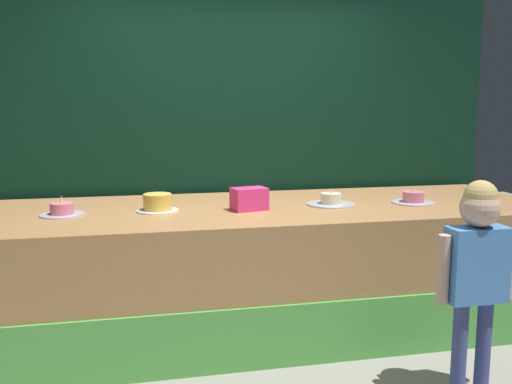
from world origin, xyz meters
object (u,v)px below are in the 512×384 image
Objects in this scene: donut at (489,198)px; cake_right at (331,201)px; cake_left at (62,210)px; cake_far_right at (413,199)px; child_figure at (477,258)px; pink_box at (249,199)px; cake_center at (158,203)px.

donut is 0.39× the size of cake_right.
cake_left is 1.86m from cake_right.
child_figure is at bearing -99.81° from cake_far_right.
pink_box is 0.63m from cake_right.
cake_far_right is at bearing -2.53° from cake_center.
cake_left is (-2.30, 1.16, 0.14)m from child_figure.
cake_left is 0.91× the size of cake_far_right.
pink_box reaches higher than donut.
donut is at bearing -1.51° from cake_left.
cake_left is 0.83× the size of cake_right.
pink_box is 1.71× the size of donut.
donut is 0.47× the size of cake_left.
cake_right is (0.62, 0.07, -0.05)m from pink_box.
pink_box is 0.68× the size of cake_right.
child_figure is 3.51× the size of cake_right.
child_figure reaches higher than cake_right.
donut is at bearing -0.12° from pink_box.
cake_far_right is at bearing 0.39° from pink_box.
child_figure is at bearing -45.81° from pink_box.
cake_center is 0.91× the size of cake_far_right.
donut is (1.86, -0.00, -0.06)m from pink_box.
cake_right is at bearing 176.53° from donut.
cake_far_right is (1.86, -0.08, -0.02)m from cake_center.
cake_right is (1.86, -0.01, -0.00)m from cake_left.
cake_right is at bearing 110.52° from child_figure.
cake_far_right reaches higher than cake_center.
cake_far_right is at bearing 80.19° from child_figure.
donut is 3.11m from cake_left.
cake_far_right is at bearing -5.79° from cake_right.
cake_center reaches higher than donut.
child_figure is 8.90× the size of donut.
child_figure is 1.36m from donut.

